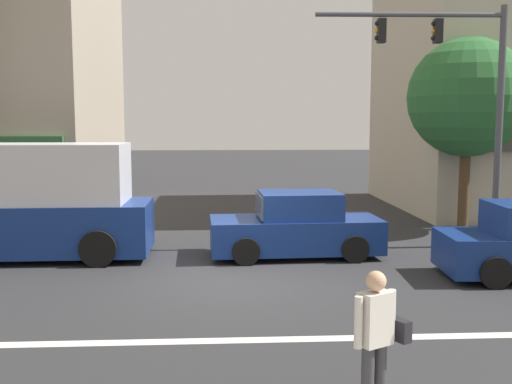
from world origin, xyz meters
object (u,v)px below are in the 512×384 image
at_px(street_tree, 468,98).
at_px(traffic_light_mast, 463,86).
at_px(sedan_crossing_rightbound, 296,227).
at_px(pedestrian_foreground_with_bag, 377,336).
at_px(box_truck_waiting_far, 40,207).

distance_m(street_tree, traffic_light_mast, 2.74).
xyz_separation_m(traffic_light_mast, sedan_crossing_rightbound, (-4.40, -0.93, -3.46)).
xyz_separation_m(sedan_crossing_rightbound, pedestrian_foreground_with_bag, (-0.12, -8.13, 0.24)).
bearing_deg(pedestrian_foreground_with_bag, box_truck_waiting_far, 126.08).
bearing_deg(box_truck_waiting_far, street_tree, 15.76).
bearing_deg(sedan_crossing_rightbound, pedestrian_foreground_with_bag, -90.82).
height_order(street_tree, pedestrian_foreground_with_bag, street_tree).
bearing_deg(box_truck_waiting_far, pedestrian_foreground_with_bag, -53.92).
bearing_deg(pedestrian_foreground_with_bag, street_tree, 63.85).
relative_size(traffic_light_mast, sedan_crossing_rightbound, 1.49).
xyz_separation_m(street_tree, sedan_crossing_rightbound, (-5.55, -3.41, -3.27)).
distance_m(box_truck_waiting_far, pedestrian_foreground_with_bag, 10.21).
bearing_deg(traffic_light_mast, pedestrian_foreground_with_bag, -116.50).
distance_m(street_tree, pedestrian_foreground_with_bag, 13.21).
bearing_deg(traffic_light_mast, sedan_crossing_rightbound, -168.04).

